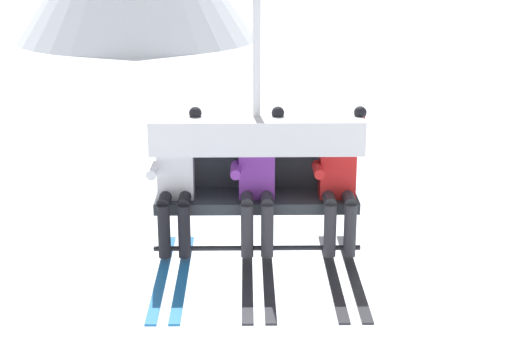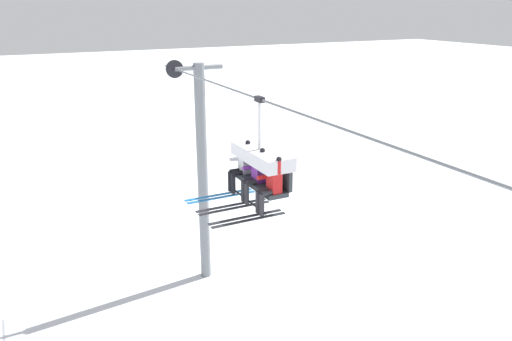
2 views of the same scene
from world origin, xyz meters
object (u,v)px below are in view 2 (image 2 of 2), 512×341
(chairlift_chair, at_px, (262,162))
(skier_white, at_px, (240,166))
(skier_purple, at_px, (254,175))
(skier_red, at_px, (269,185))
(lift_tower_near, at_px, (202,170))

(chairlift_chair, relative_size, skier_white, 1.37)
(skier_purple, bearing_deg, skier_white, 180.00)
(skier_red, bearing_deg, chairlift_chair, 163.64)
(chairlift_chair, xyz_separation_m, skier_red, (0.73, -0.21, -0.28))
(chairlift_chair, bearing_deg, lift_tower_near, 173.04)
(lift_tower_near, xyz_separation_m, skier_purple, (5.80, -0.92, 1.76))
(chairlift_chair, xyz_separation_m, skier_white, (-0.72, -0.21, -0.28))
(skier_white, distance_m, skier_red, 1.45)
(lift_tower_near, distance_m, chairlift_chair, 6.19)
(lift_tower_near, bearing_deg, skier_purple, -9.03)
(chairlift_chair, xyz_separation_m, skier_purple, (0.00, -0.21, -0.28))
(chairlift_chair, bearing_deg, skier_white, -163.50)
(skier_white, relative_size, skier_purple, 1.00)
(skier_white, bearing_deg, chairlift_chair, 16.50)
(lift_tower_near, xyz_separation_m, skier_red, (6.53, -0.92, 1.76))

